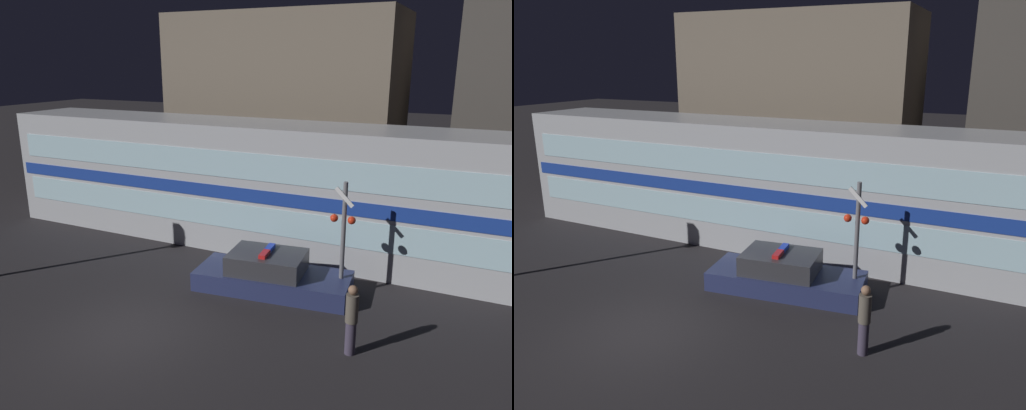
% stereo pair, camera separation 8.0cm
% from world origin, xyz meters
% --- Properties ---
extents(ground_plane, '(120.00, 120.00, 0.00)m').
position_xyz_m(ground_plane, '(0.00, 0.00, 0.00)').
color(ground_plane, '#262326').
extents(train, '(19.78, 3.01, 4.58)m').
position_xyz_m(train, '(-0.41, 7.38, 2.29)').
color(train, '#B7BABF').
rests_on(train, ground_plane).
extents(police_car, '(4.83, 2.35, 1.30)m').
position_xyz_m(police_car, '(2.33, 3.92, 0.47)').
color(police_car, navy).
rests_on(police_car, ground_plane).
extents(pedestrian, '(0.30, 0.30, 1.77)m').
position_xyz_m(pedestrian, '(5.43, 1.56, 0.91)').
color(pedestrian, '#3F384C').
rests_on(pedestrian, ground_plane).
extents(crossing_signal_near, '(0.74, 0.32, 3.48)m').
position_xyz_m(crossing_signal_near, '(4.37, 4.36, 1.98)').
color(crossing_signal_near, slate).
rests_on(crossing_signal_near, ground_plane).
extents(building_left, '(10.82, 4.99, 8.84)m').
position_xyz_m(building_left, '(-1.42, 13.98, 4.42)').
color(building_left, '#726656').
rests_on(building_left, ground_plane).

